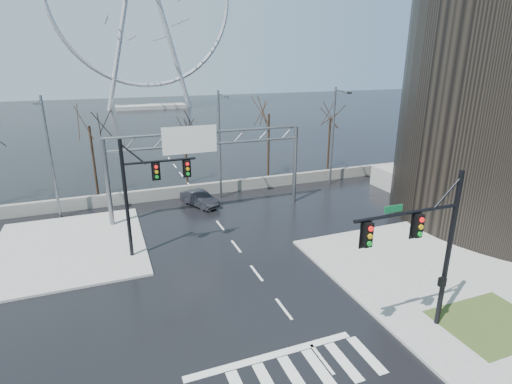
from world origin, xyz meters
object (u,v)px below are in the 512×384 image
car (200,199)px  signal_mast_far (143,187)px  signal_mast_near (429,241)px  ferris_wheel (142,1)px  sign_gantry (204,154)px

car → signal_mast_far: bearing=-148.5°
signal_mast_near → ferris_wheel: size_ratio=0.16×
sign_gantry → ferris_wheel: bearing=86.2°
signal_mast_far → ferris_wheel: size_ratio=0.16×
signal_mast_far → car: signal_mast_far is taller
sign_gantry → car: (-0.07, 2.04, -4.50)m
signal_mast_far → signal_mast_near: bearing=-49.7°
sign_gantry → ferris_wheel: 82.91m
signal_mast_near → car: bearing=104.9°
signal_mast_far → sign_gantry: size_ratio=0.49×
ferris_wheel → car: ferris_wheel is taller
signal_mast_near → car: (-5.59, 21.04, -4.19)m
signal_mast_far → car: 10.55m
ferris_wheel → car: (-5.45, -78.00, -25.46)m
sign_gantry → car: 4.94m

